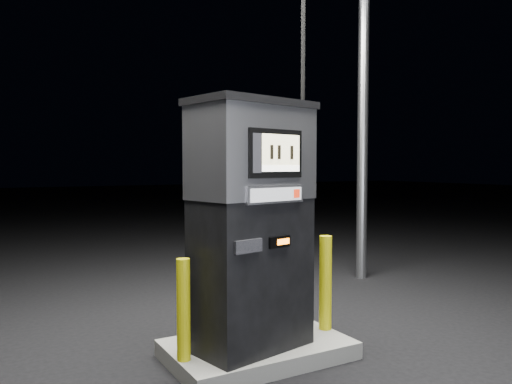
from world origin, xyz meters
TOP-DOWN VIEW (x-y plane):
  - ground at (0.00, 0.00)m, footprint 80.00×80.00m
  - pump_island at (0.00, 0.00)m, footprint 1.60×1.00m
  - fuel_dispenser at (-0.11, -0.10)m, footprint 1.23×0.84m
  - bollard_left at (-0.74, -0.08)m, footprint 0.12×0.12m
  - bollard_right at (0.74, -0.03)m, footprint 0.16×0.16m

SIDE VIEW (x-z plane):
  - ground at x=0.00m, z-range 0.00..0.00m
  - pump_island at x=0.00m, z-range 0.00..0.15m
  - bollard_left at x=-0.74m, z-range 0.15..0.98m
  - bollard_right at x=0.74m, z-range 0.15..1.06m
  - fuel_dispenser at x=-0.11m, z-range -0.97..3.47m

